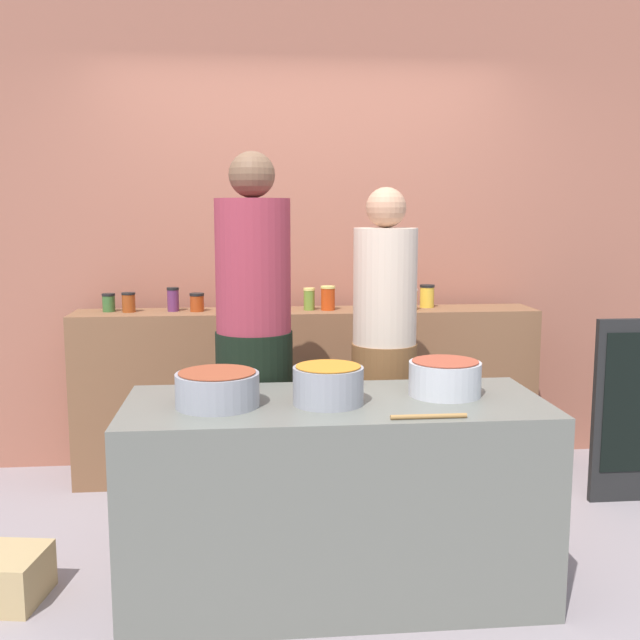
% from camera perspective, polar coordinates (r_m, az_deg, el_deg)
% --- Properties ---
extents(ground, '(12.00, 12.00, 0.00)m').
position_cam_1_polar(ground, '(3.60, 0.57, -17.64)').
color(ground, gray).
extents(storefront_wall, '(4.80, 0.12, 3.00)m').
position_cam_1_polar(storefront_wall, '(4.68, -1.33, 7.42)').
color(storefront_wall, '#9A5A47').
rests_on(storefront_wall, ground).
extents(display_shelf, '(2.70, 0.36, 1.00)m').
position_cam_1_polar(display_shelf, '(4.46, -0.95, -5.61)').
color(display_shelf, brown).
rests_on(display_shelf, ground).
extents(prep_table, '(1.70, 0.70, 0.81)m').
position_cam_1_polar(prep_table, '(3.16, 1.18, -13.36)').
color(prep_table, '#616259').
rests_on(prep_table, ground).
extents(preserve_jar_0, '(0.08, 0.08, 0.10)m').
position_cam_1_polar(preserve_jar_0, '(4.46, -15.84, 1.30)').
color(preserve_jar_0, '#365C2A').
rests_on(preserve_jar_0, display_shelf).
extents(preserve_jar_1, '(0.08, 0.08, 0.11)m').
position_cam_1_polar(preserve_jar_1, '(4.40, -14.41, 1.32)').
color(preserve_jar_1, '#8B3A14').
rests_on(preserve_jar_1, display_shelf).
extents(preserve_jar_2, '(0.07, 0.07, 0.14)m').
position_cam_1_polar(preserve_jar_2, '(4.39, -11.16, 1.57)').
color(preserve_jar_2, '#5A2850').
rests_on(preserve_jar_2, display_shelf).
extents(preserve_jar_3, '(0.08, 0.08, 0.11)m').
position_cam_1_polar(preserve_jar_3, '(4.36, -9.38, 1.35)').
color(preserve_jar_3, '#963612').
rests_on(preserve_jar_3, display_shelf).
extents(preserve_jar_4, '(0.07, 0.07, 0.13)m').
position_cam_1_polar(preserve_jar_4, '(4.27, -6.75, 1.40)').
color(preserve_jar_4, red).
rests_on(preserve_jar_4, display_shelf).
extents(preserve_jar_5, '(0.07, 0.07, 0.13)m').
position_cam_1_polar(preserve_jar_5, '(4.34, -4.82, 1.59)').
color(preserve_jar_5, '#AE2E23').
rests_on(preserve_jar_5, display_shelf).
extents(preserve_jar_6, '(0.08, 0.08, 0.11)m').
position_cam_1_polar(preserve_jar_6, '(4.32, -3.21, 1.39)').
color(preserve_jar_6, '#CC720E').
rests_on(preserve_jar_6, display_shelf).
extents(preserve_jar_7, '(0.07, 0.07, 0.13)m').
position_cam_1_polar(preserve_jar_7, '(4.36, -0.83, 1.62)').
color(preserve_jar_7, olive).
rests_on(preserve_jar_7, display_shelf).
extents(preserve_jar_8, '(0.09, 0.09, 0.14)m').
position_cam_1_polar(preserve_jar_8, '(4.35, 0.61, 1.69)').
color(preserve_jar_8, '#B73911').
rests_on(preserve_jar_8, display_shelf).
extents(preserve_jar_9, '(0.08, 0.08, 0.12)m').
position_cam_1_polar(preserve_jar_9, '(4.39, 6.95, 1.58)').
color(preserve_jar_9, gold).
rests_on(preserve_jar_9, display_shelf).
extents(preserve_jar_10, '(0.09, 0.09, 0.14)m').
position_cam_1_polar(preserve_jar_10, '(4.53, 8.17, 1.83)').
color(preserve_jar_10, gold).
rests_on(preserve_jar_10, display_shelf).
extents(cooking_pot_left, '(0.33, 0.33, 0.14)m').
position_cam_1_polar(cooking_pot_left, '(2.97, -7.84, -5.26)').
color(cooking_pot_left, gray).
rests_on(cooking_pot_left, prep_table).
extents(cooking_pot_center, '(0.28, 0.28, 0.15)m').
position_cam_1_polar(cooking_pot_center, '(2.97, 0.63, -4.99)').
color(cooking_pot_center, gray).
rests_on(cooking_pot_center, prep_table).
extents(cooking_pot_right, '(0.30, 0.30, 0.15)m').
position_cam_1_polar(cooking_pot_right, '(3.15, 9.51, -4.40)').
color(cooking_pot_right, '#B7B7BC').
rests_on(cooking_pot_right, prep_table).
extents(wooden_spoon, '(0.29, 0.02, 0.02)m').
position_cam_1_polar(wooden_spoon, '(2.80, 8.31, -7.30)').
color(wooden_spoon, '#9E703D').
rests_on(wooden_spoon, prep_table).
extents(cook_with_tongs, '(0.36, 0.36, 1.85)m').
position_cam_1_polar(cook_with_tongs, '(3.55, -5.04, -3.60)').
color(cook_with_tongs, black).
rests_on(cook_with_tongs, ground).
extents(cook_in_cap, '(0.32, 0.32, 1.69)m').
position_cam_1_polar(cook_in_cap, '(3.73, 4.91, -4.12)').
color(cook_in_cap, brown).
rests_on(cook_in_cap, ground).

